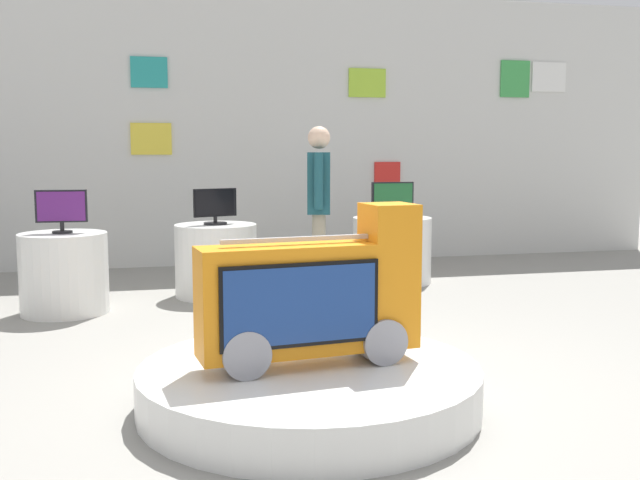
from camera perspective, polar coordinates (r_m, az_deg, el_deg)
The scene contains 11 objects.
ground_plane at distance 4.39m, azimuth -0.31°, elevation -11.59°, with size 30.00×30.00×0.00m, color gray.
back_wall_display at distance 9.12m, azimuth -7.65°, elevation 8.59°, with size 11.74×0.13×3.34m.
main_display_pedestal at distance 4.09m, azimuth -0.83°, elevation -11.24°, with size 1.86×1.86×0.24m, color silver.
novelty_firetruck_tv at distance 3.97m, azimuth -0.50°, elevation -4.74°, with size 1.22×0.44×0.87m.
display_pedestal_left_rear at distance 7.16m, azimuth -8.04°, elevation -1.56°, with size 0.78×0.78×0.69m, color silver.
tv_on_left_rear at distance 7.10m, azimuth -8.12°, elevation 2.62°, with size 0.42×0.22×0.34m.
display_pedestal_right_rear at distance 7.85m, azimuth 5.58°, elevation -0.78°, with size 0.83×0.83×0.69m, color silver.
tv_on_right_rear at distance 7.80m, azimuth 5.64°, elevation 3.20°, with size 0.46×0.23×0.37m.
display_pedestal_far_right at distance 6.71m, azimuth -19.18°, elevation -2.44°, with size 0.74×0.74×0.69m, color silver.
tv_on_far_right at distance 6.65m, azimuth -19.37°, elevation 2.28°, with size 0.43×0.17×0.37m.
shopper_browsing_near_truck at distance 6.62m, azimuth -0.08°, elevation 3.00°, with size 0.29×0.55×1.61m.
Camera 1 is at (-0.95, -4.05, 1.39)m, focal length 41.38 mm.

